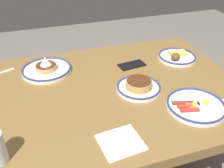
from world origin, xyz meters
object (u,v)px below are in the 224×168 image
(paper_napkin, at_px, (121,142))
(plate_far_companion, at_px, (177,57))
(cell_phone, at_px, (132,65))
(plate_near_main, at_px, (46,69))
(plate_center_pancakes, at_px, (139,86))
(plate_far_side, at_px, (196,105))

(paper_napkin, bearing_deg, plate_far_companion, -135.55)
(cell_phone, distance_m, paper_napkin, 0.58)
(plate_near_main, height_order, paper_napkin, plate_near_main)
(plate_near_main, distance_m, plate_far_companion, 0.73)
(plate_center_pancakes, bearing_deg, plate_near_main, -38.08)
(plate_far_side, bearing_deg, plate_center_pancakes, -48.47)
(plate_center_pancakes, distance_m, paper_napkin, 0.35)
(plate_near_main, height_order, plate_far_side, plate_near_main)
(plate_near_main, xyz_separation_m, cell_phone, (-0.45, 0.08, -0.01))
(plate_center_pancakes, distance_m, plate_far_companion, 0.40)
(plate_far_side, bearing_deg, paper_napkin, 13.80)
(plate_far_side, bearing_deg, cell_phone, -74.35)
(plate_far_companion, xyz_separation_m, cell_phone, (0.27, -0.01, -0.01))
(plate_center_pancakes, height_order, plate_far_side, plate_center_pancakes)
(cell_phone, relative_size, paper_napkin, 0.96)
(plate_near_main, bearing_deg, plate_center_pancakes, 141.92)
(plate_near_main, bearing_deg, plate_far_companion, 173.38)
(plate_far_companion, xyz_separation_m, paper_napkin, (0.52, 0.51, -0.01))
(plate_center_pancakes, bearing_deg, paper_napkin, 56.48)
(plate_near_main, bearing_deg, cell_phone, 170.08)
(plate_near_main, height_order, cell_phone, plate_near_main)
(plate_near_main, distance_m, cell_phone, 0.46)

